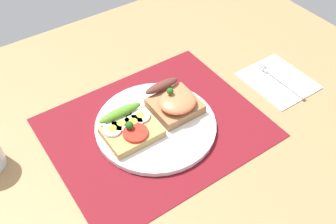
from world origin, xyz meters
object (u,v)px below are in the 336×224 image
Objects in this scene: sandwich_egg_tomato at (130,128)px; napkin at (278,80)px; fork at (278,78)px; sandwich_salmon at (174,102)px; plate at (156,125)px.

napkin is (36.27, -4.52, -2.41)cm from sandwich_egg_tomato.
sandwich_egg_tomato reaches higher than fork.
sandwich_salmon is at bearing 3.02° from sandwich_egg_tomato.
plate is 1.66× the size of fork.
napkin is at bearing -7.09° from plate.
sandwich_egg_tomato is (-5.45, 0.69, 1.89)cm from plate.
plate is 31.02cm from fork.
plate is at bearing -166.81° from sandwich_salmon.
sandwich_salmon is (10.82, 0.57, 0.72)cm from sandwich_egg_tomato.
napkin is 1.01× the size of fork.
sandwich_egg_tomato reaches higher than plate.
plate is 31.06cm from napkin.
sandwich_egg_tomato is 10.86cm from sandwich_salmon.
sandwich_salmon is at bearing 13.19° from plate.
sandwich_salmon reaches higher than sandwich_egg_tomato.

